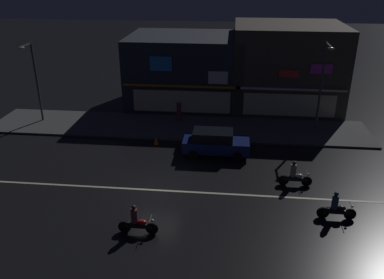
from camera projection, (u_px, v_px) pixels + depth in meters
ground_plane at (155, 190)px, 22.10m from camera, size 140.00×140.00×0.00m
lane_divider_stripe at (155, 190)px, 22.10m from camera, size 27.20×0.16×0.01m
sidewalk_far at (178, 127)px, 30.45m from camera, size 28.63×4.93×0.14m
storefront_left_block at (187, 70)px, 34.92m from camera, size 9.86×7.70×5.96m
storefront_center_block at (286, 66)px, 33.99m from camera, size 8.98×7.89×6.99m
streetlamp_west at (34, 75)px, 29.91m from camera, size 0.44×1.64×6.14m
streetlamp_mid at (323, 80)px, 28.21m from camera, size 0.44×1.64×6.45m
pedestrian_on_sidewalk at (179, 112)px, 31.00m from camera, size 0.36×0.36×1.73m
parked_car_near_kerb at (215, 142)px, 25.91m from camera, size 4.30×1.98×1.67m
motorcycle_lead at (137, 222)px, 18.35m from camera, size 1.90×0.60×1.52m
motorcycle_following at (295, 175)px, 22.34m from camera, size 1.90×0.60×1.52m
motorcycle_opposite_lane at (336, 208)px, 19.40m from camera, size 1.90×0.60×1.52m
traffic_cone at (156, 141)px, 27.61m from camera, size 0.36×0.36×0.55m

